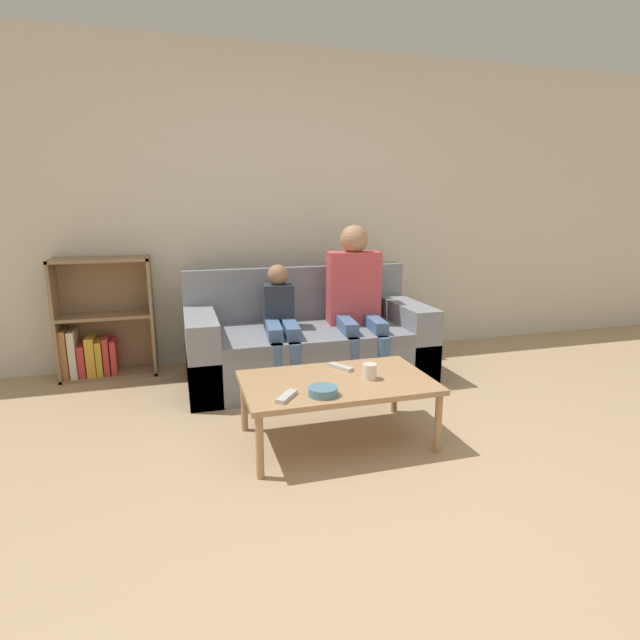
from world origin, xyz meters
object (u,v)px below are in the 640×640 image
at_px(couch, 307,342).
at_px(cup_near, 370,371).
at_px(tv_remote_1, 287,396).
at_px(coffee_table, 337,385).
at_px(tv_remote_0, 341,367).
at_px(person_child, 281,320).
at_px(snack_bowl, 323,391).
at_px(person_adult, 355,291).
at_px(bookshelf, 101,329).

distance_m(couch, cup_near, 1.17).
bearing_deg(tv_remote_1, couch, 108.42).
distance_m(coffee_table, tv_remote_0, 0.20).
bearing_deg(cup_near, tv_remote_0, 115.25).
height_order(couch, person_child, person_child).
height_order(cup_near, snack_bowl, cup_near).
bearing_deg(person_child, tv_remote_0, -70.19).
distance_m(person_adult, snack_bowl, 1.43).
relative_size(couch, coffee_table, 1.72).
xyz_separation_m(bookshelf, coffee_table, (1.44, -1.62, -0.03)).
height_order(bookshelf, person_adult, person_adult).
xyz_separation_m(person_adult, snack_bowl, (-0.64, -1.25, -0.29)).
bearing_deg(bookshelf, tv_remote_0, -43.47).
bearing_deg(tv_remote_1, snack_bowl, 34.41).
bearing_deg(couch, coffee_table, -96.22).
relative_size(coffee_table, cup_near, 12.03).
distance_m(coffee_table, cup_near, 0.20).
relative_size(coffee_table, person_child, 1.18).
bearing_deg(person_adult, coffee_table, -109.20).
bearing_deg(person_child, coffee_table, -77.37).
bearing_deg(tv_remote_1, person_adult, 93.87).
xyz_separation_m(tv_remote_0, snack_bowl, (-0.23, -0.38, 0.01)).
bearing_deg(tv_remote_1, person_child, 117.08).
distance_m(tv_remote_0, snack_bowl, 0.44).
bearing_deg(tv_remote_0, cup_near, -95.21).
bearing_deg(tv_remote_1, coffee_table, 67.44).
relative_size(tv_remote_0, tv_remote_1, 1.04).
bearing_deg(person_child, person_adult, 12.27).
bearing_deg(person_child, tv_remote_1, -94.63).
bearing_deg(person_adult, tv_remote_1, -117.69).
bearing_deg(bookshelf, person_child, -25.87).
bearing_deg(cup_near, bookshelf, 134.41).
relative_size(tv_remote_0, snack_bowl, 1.11).
distance_m(person_child, cup_near, 1.07).
height_order(couch, tv_remote_0, couch).
relative_size(couch, person_adult, 1.55).
bearing_deg(person_adult, person_child, -167.59).
xyz_separation_m(person_child, tv_remote_1, (-0.22, -1.17, -0.13)).
xyz_separation_m(cup_near, snack_bowl, (-0.33, -0.17, -0.02)).
bearing_deg(couch, tv_remote_1, -109.09).
distance_m(couch, person_adult, 0.55).
relative_size(person_adult, snack_bowl, 7.73).
bearing_deg(bookshelf, person_adult, -16.49).
bearing_deg(snack_bowl, coffee_table, 54.89).
bearing_deg(person_adult, couch, 174.37).
height_order(person_adult, cup_near, person_adult).
distance_m(coffee_table, person_child, 1.00).
bearing_deg(coffee_table, person_child, 96.83).
height_order(person_adult, person_child, person_adult).
bearing_deg(coffee_table, tv_remote_1, -150.08).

